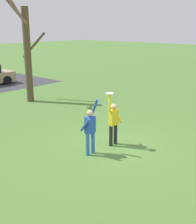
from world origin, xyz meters
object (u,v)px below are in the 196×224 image
object	(u,v)px
person_catcher	(113,121)
person_defender	(90,128)
frisbee_disc	(110,93)
bare_tree_tall	(27,52)

from	to	relation	value
person_catcher	person_defender	world-z (taller)	person_catcher
person_defender	frisbee_disc	xyz separation A→B (m)	(0.99, -0.07, 1.11)
frisbee_disc	bare_tree_tall	bearing A→B (deg)	74.48
person_catcher	bare_tree_tall	xyz separation A→B (m)	(2.02, 8.10, 2.00)
person_defender	frisbee_disc	size ratio (longest dim) A/B	7.33
person_defender	bare_tree_tall	bearing A→B (deg)	72.01
frisbee_disc	person_defender	bearing A→B (deg)	176.01
person_defender	bare_tree_tall	world-z (taller)	bare_tree_tall
person_defender	frisbee_disc	world-z (taller)	frisbee_disc
frisbee_disc	bare_tree_tall	size ratio (longest dim) A/B	0.05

